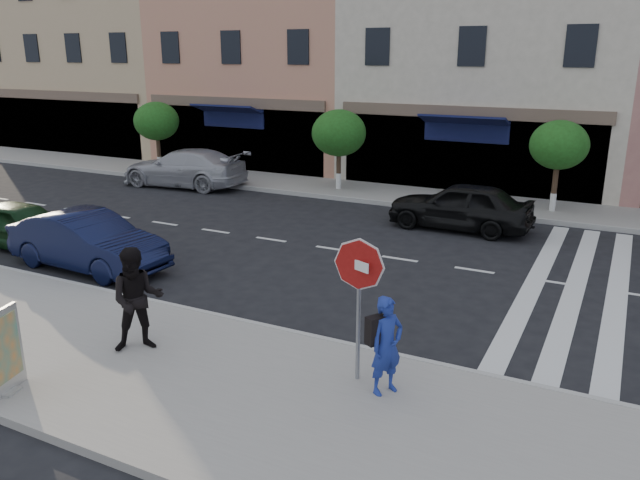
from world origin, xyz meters
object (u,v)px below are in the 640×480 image
Objects in this scene: stop_sign at (359,278)px; photographer at (387,345)px; walker at (137,299)px; car_near_left at (22,225)px; poster_board at (1,355)px; car_far_left at (184,168)px; car_far_mid at (460,206)px; car_near_mid at (88,241)px.

photographer is (0.56, -0.16, -0.96)m from stop_sign.
walker is 0.50× the size of car_near_left.
poster_board is at bearing -126.57° from stop_sign.
photographer is 0.84× the size of walker.
stop_sign is at bearing -105.87° from car_near_left.
stop_sign reaches higher than car_far_left.
walker reaches higher than car_far_mid.
walker is 8.34m from car_near_left.
walker is (-3.93, -0.75, -0.81)m from stop_sign.
stop_sign is 1.27× the size of walker.
car_near_left is 12.83m from car_far_mid.
car_far_mid is (11.76, -1.34, -0.02)m from car_far_left.
car_near_mid is at bearing -100.95° from car_near_left.
photographer is at bearing 44.45° from car_far_left.
car_far_left is (-8.00, 14.47, -0.05)m from poster_board.
photographer is 0.36× the size of car_far_mid.
photographer reaches higher than car_near_left.
photographer is at bearing 6.26° from stop_sign.
walker is 0.36× the size of car_far_left.
car_far_mid is at bearing 117.70° from stop_sign.
stop_sign is at bearing 17.20° from poster_board.
car_near_mid is (3.01, -0.47, 0.07)m from car_near_left.
stop_sign is 8.85m from car_near_mid.
poster_board is (-0.82, -2.13, -0.29)m from walker.
car_far_mid reaches higher than car_near_mid.
poster_board is at bearing -152.37° from walker.
photographer is 17.75m from car_far_left.
car_near_mid reaches higher than car_near_left.
poster_board is 13.65m from car_far_mid.
photographer is at bearing 10.02° from car_far_mid.
car_far_left is at bearing 27.63° from car_near_mid.
car_near_mid is 0.83× the size of car_far_left.
poster_board is 0.31× the size of car_far_mid.
walker is 15.17m from car_far_left.
poster_board is 0.26× the size of car_far_left.
car_near_left is at bearing 4.28° from car_far_left.
car_near_left is at bearing 83.71° from car_near_mid.
car_near_mid is (-3.69, 5.23, -0.09)m from poster_board.
car_far_left reaches higher than car_far_mid.
car_near_mid is (-9.00, 2.51, -0.23)m from photographer.
stop_sign is at bearing -102.91° from car_near_mid.
car_near_left is (-6.70, 5.70, -0.16)m from poster_board.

